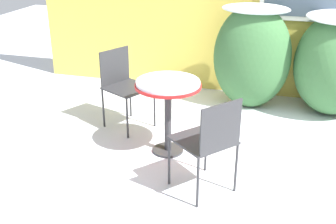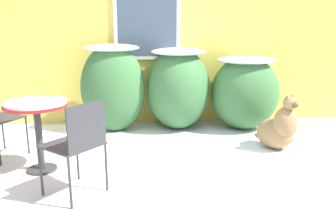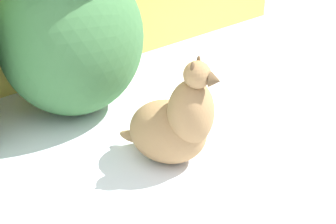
# 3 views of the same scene
# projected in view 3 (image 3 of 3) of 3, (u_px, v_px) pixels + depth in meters

# --- Properties ---
(shrub_right) EXTENTS (1.07, 1.01, 1.17)m
(shrub_right) POSITION_uv_depth(u_px,v_px,m) (71.00, 33.00, 3.70)
(shrub_right) COLOR #386638
(shrub_right) RESTS_ON ground_plane
(dog) EXTENTS (0.62, 0.69, 0.76)m
(dog) POSITION_uv_depth(u_px,v_px,m) (176.00, 124.00, 3.29)
(dog) COLOR #937047
(dog) RESTS_ON ground_plane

